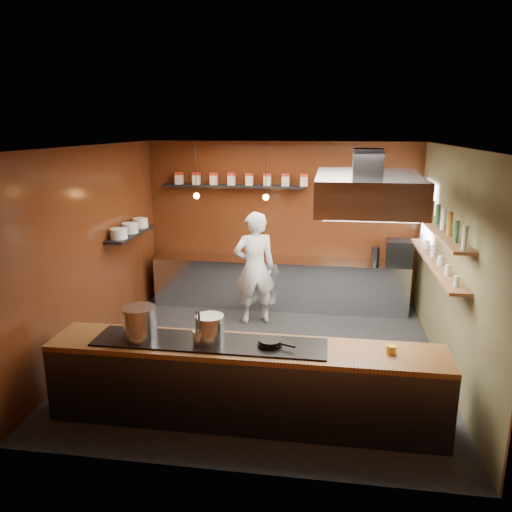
% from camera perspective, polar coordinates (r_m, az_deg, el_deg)
% --- Properties ---
extents(floor, '(5.00, 5.00, 0.00)m').
position_cam_1_polar(floor, '(7.40, 0.89, -11.50)').
color(floor, black).
rests_on(floor, ground).
extents(back_wall, '(5.00, 0.00, 5.00)m').
position_cam_1_polar(back_wall, '(9.29, 2.97, 3.69)').
color(back_wall, '#3D160B').
rests_on(back_wall, ground).
extents(left_wall, '(0.00, 5.00, 5.00)m').
position_cam_1_polar(left_wall, '(7.60, -18.09, 0.52)').
color(left_wall, '#3D160B').
rests_on(left_wall, ground).
extents(right_wall, '(0.00, 5.00, 5.00)m').
position_cam_1_polar(right_wall, '(7.01, 21.65, -0.95)').
color(right_wall, '#4D482B').
rests_on(right_wall, ground).
extents(ceiling, '(5.00, 5.00, 0.00)m').
position_cam_1_polar(ceiling, '(6.65, 0.99, 12.41)').
color(ceiling, silver).
rests_on(ceiling, back_wall).
extents(window_pane, '(0.00, 1.00, 1.00)m').
position_cam_1_polar(window_pane, '(8.54, 19.10, 4.67)').
color(window_pane, white).
rests_on(window_pane, right_wall).
extents(prep_counter, '(4.60, 0.65, 0.90)m').
position_cam_1_polar(prep_counter, '(9.23, 2.69, -3.10)').
color(prep_counter, silver).
rests_on(prep_counter, floor).
extents(pass_counter, '(4.40, 0.72, 0.94)m').
position_cam_1_polar(pass_counter, '(5.78, -1.31, -14.26)').
color(pass_counter, '#38383D').
rests_on(pass_counter, floor).
extents(tin_shelf, '(2.60, 0.26, 0.04)m').
position_cam_1_polar(tin_shelf, '(9.18, -2.71, 7.98)').
color(tin_shelf, black).
rests_on(tin_shelf, back_wall).
extents(plate_shelf, '(0.30, 1.40, 0.04)m').
position_cam_1_polar(plate_shelf, '(8.41, -14.15, 2.46)').
color(plate_shelf, black).
rests_on(plate_shelf, left_wall).
extents(bottle_shelf_upper, '(0.26, 2.80, 0.04)m').
position_cam_1_polar(bottle_shelf_upper, '(7.17, 20.19, 2.97)').
color(bottle_shelf_upper, brown).
rests_on(bottle_shelf_upper, right_wall).
extents(bottle_shelf_lower, '(0.26, 2.80, 0.04)m').
position_cam_1_polar(bottle_shelf_lower, '(7.27, 19.87, -0.66)').
color(bottle_shelf_lower, brown).
rests_on(bottle_shelf_lower, right_wall).
extents(extractor_hood, '(1.20, 2.00, 0.72)m').
position_cam_1_polar(extractor_hood, '(6.25, 12.48, 7.37)').
color(extractor_hood, '#38383D').
rests_on(extractor_hood, ceiling).
extents(pendant_left, '(0.10, 0.10, 0.95)m').
position_cam_1_polar(pendant_left, '(8.66, -6.83, 7.18)').
color(pendant_left, black).
rests_on(pendant_left, ceiling).
extents(pendant_right, '(0.10, 0.10, 0.95)m').
position_cam_1_polar(pendant_right, '(8.43, 1.13, 7.07)').
color(pendant_right, black).
rests_on(pendant_right, ceiling).
extents(storage_tins, '(2.43, 0.13, 0.22)m').
position_cam_1_polar(storage_tins, '(9.14, -1.79, 8.79)').
color(storage_tins, beige).
rests_on(storage_tins, tin_shelf).
extents(plate_stacks, '(0.26, 1.16, 0.16)m').
position_cam_1_polar(plate_stacks, '(8.39, -14.20, 3.12)').
color(plate_stacks, silver).
rests_on(plate_stacks, plate_shelf).
extents(bottles, '(0.06, 2.66, 0.24)m').
position_cam_1_polar(bottles, '(7.14, 20.29, 4.07)').
color(bottles, silver).
rests_on(bottles, bottle_shelf_upper).
extents(wine_glasses, '(0.07, 2.37, 0.13)m').
position_cam_1_polar(wine_glasses, '(7.25, 19.93, -0.01)').
color(wine_glasses, silver).
rests_on(wine_glasses, bottle_shelf_lower).
extents(stockpot_large, '(0.46, 0.46, 0.37)m').
position_cam_1_polar(stockpot_large, '(5.78, -13.17, -7.43)').
color(stockpot_large, silver).
rests_on(stockpot_large, pass_counter).
extents(stockpot_small, '(0.40, 0.40, 0.30)m').
position_cam_1_polar(stockpot_small, '(5.59, -5.31, -8.25)').
color(stockpot_small, silver).
rests_on(stockpot_small, pass_counter).
extents(utensil_crock, '(0.13, 0.13, 0.16)m').
position_cam_1_polar(utensil_crock, '(5.55, -6.59, -9.26)').
color(utensil_crock, silver).
rests_on(utensil_crock, pass_counter).
extents(frying_pan, '(0.42, 0.27, 0.07)m').
position_cam_1_polar(frying_pan, '(5.51, 1.65, -9.87)').
color(frying_pan, black).
rests_on(frying_pan, pass_counter).
extents(butter_jar, '(0.12, 0.12, 0.09)m').
position_cam_1_polar(butter_jar, '(5.55, 15.20, -10.28)').
color(butter_jar, gold).
rests_on(butter_jar, pass_counter).
extents(espresso_machine, '(0.47, 0.45, 0.44)m').
position_cam_1_polar(espresso_machine, '(9.03, 16.07, 0.35)').
color(espresso_machine, black).
rests_on(espresso_machine, prep_counter).
extents(chef, '(0.81, 0.67, 1.92)m').
position_cam_1_polar(chef, '(8.34, -0.16, -1.39)').
color(chef, silver).
rests_on(chef, floor).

